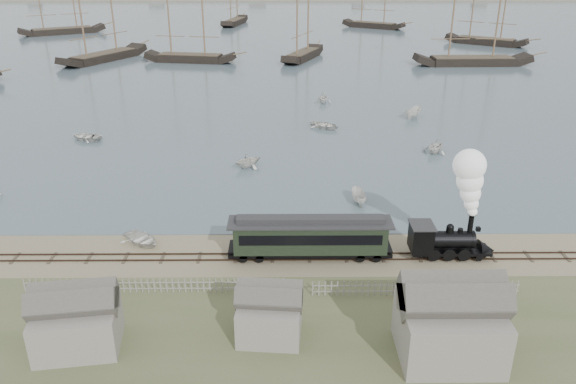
{
  "coord_description": "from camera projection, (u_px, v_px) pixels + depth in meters",
  "views": [
    {
      "loc": [
        2.96,
        -41.86,
        23.21
      ],
      "look_at": [
        3.3,
        3.4,
        3.5
      ],
      "focal_mm": 35.0,
      "sensor_mm": 36.0,
      "label": 1
    }
  ],
  "objects": [
    {
      "name": "shed_right",
      "position": [
        446.0,
        355.0,
        34.88
      ],
      "size": [
        6.0,
        5.0,
        5.1
      ],
      "primitive_type": null,
      "color": "gray",
      "rests_on": "ground"
    },
    {
      "name": "rowboat_5",
      "position": [
        413.0,
        113.0,
        83.13
      ],
      "size": [
        3.97,
        3.5,
        1.5
      ],
      "primitive_type": "imported",
      "rotation": [
        0.0,
        0.0,
        2.49
      ],
      "color": "silver",
      "rests_on": "harbor_water"
    },
    {
      "name": "passenger_coach",
      "position": [
        310.0,
        236.0,
        45.02
      ],
      "size": [
        13.12,
        2.53,
        3.19
      ],
      "color": "black",
      "rests_on": "ground"
    },
    {
      "name": "beached_dinghy",
      "position": [
        142.0,
        239.0,
        47.88
      ],
      "size": [
        4.52,
        4.66,
        0.79
      ],
      "primitive_type": "imported",
      "rotation": [
        0.0,
        0.0,
        0.88
      ],
      "color": "silver",
      "rests_on": "ground"
    },
    {
      "name": "schooner_5",
      "position": [
        491.0,
        4.0,
        142.58
      ],
      "size": [
        19.87,
        15.45,
        20.0
      ],
      "primitive_type": null,
      "rotation": [
        0.0,
        0.0,
        -0.59
      ],
      "color": "black",
      "rests_on": "harbor_water"
    },
    {
      "name": "rowboat_6",
      "position": [
        86.0,
        137.0,
        73.62
      ],
      "size": [
        4.38,
        5.09,
        0.89
      ],
      "primitive_type": "imported",
      "rotation": [
        0.0,
        0.0,
        4.35
      ],
      "color": "silver",
      "rests_on": "harbor_water"
    },
    {
      "name": "schooner_3",
      "position": [
        303.0,
        13.0,
        123.26
      ],
      "size": [
        10.77,
        18.32,
        20.0
      ],
      "primitive_type": null,
      "rotation": [
        0.0,
        0.0,
        1.18
      ],
      "color": "black",
      "rests_on": "harbor_water"
    },
    {
      "name": "ground",
      "position": [
        250.0,
        246.0,
        47.63
      ],
      "size": [
        600.0,
        600.0,
        0.0
      ],
      "primitive_type": "plane",
      "color": "gray",
      "rests_on": "ground"
    },
    {
      "name": "locomotive",
      "position": [
        464.0,
        212.0,
        44.29
      ],
      "size": [
        7.06,
        2.64,
        8.8
      ],
      "color": "black",
      "rests_on": "ground"
    },
    {
      "name": "rail_track",
      "position": [
        248.0,
        257.0,
        45.78
      ],
      "size": [
        120.0,
        1.8,
        0.16
      ],
      "color": "#36251D",
      "rests_on": "ground"
    },
    {
      "name": "rowboat_1",
      "position": [
        248.0,
        160.0,
        64.21
      ],
      "size": [
        4.23,
        4.35,
        1.75
      ],
      "primitive_type": "imported",
      "rotation": [
        0.0,
        0.0,
        2.17
      ],
      "color": "silver",
      "rests_on": "harbor_water"
    },
    {
      "name": "picket_fence_east",
      "position": [
        415.0,
        295.0,
        40.84
      ],
      "size": [
        15.0,
        0.1,
        1.2
      ],
      "primitive_type": null,
      "color": "gray",
      "rests_on": "ground"
    },
    {
      "name": "schooner_1",
      "position": [
        99.0,
        14.0,
        121.85
      ],
      "size": [
        16.07,
        22.84,
        20.0
      ],
      "primitive_type": null,
      "rotation": [
        0.0,
        0.0,
        1.06
      ],
      "color": "black",
      "rests_on": "harbor_water"
    },
    {
      "name": "shed_mid",
      "position": [
        270.0,
        335.0,
        36.64
      ],
      "size": [
        4.0,
        3.5,
        3.6
      ],
      "primitive_type": null,
      "color": "gray",
      "rests_on": "ground"
    },
    {
      "name": "rowboat_3",
      "position": [
        325.0,
        125.0,
        78.36
      ],
      "size": [
        4.97,
        5.27,
        0.89
      ],
      "primitive_type": "imported",
      "rotation": [
        0.0,
        0.0,
        0.96
      ],
      "color": "silver",
      "rests_on": "harbor_water"
    },
    {
      "name": "rowboat_2",
      "position": [
        358.0,
        197.0,
        55.27
      ],
      "size": [
        3.28,
        1.47,
        1.23
      ],
      "primitive_type": "imported",
      "rotation": [
        0.0,
        0.0,
        3.23
      ],
      "color": "silver",
      "rests_on": "harbor_water"
    },
    {
      "name": "schooner_4",
      "position": [
        478.0,
        17.0,
        117.08
      ],
      "size": [
        25.05,
        6.36,
        20.0
      ],
      "primitive_type": null,
      "rotation": [
        0.0,
        0.0,
        0.02
      ],
      "color": "black",
      "rests_on": "harbor_water"
    },
    {
      "name": "rowboat_7",
      "position": [
        323.0,
        97.0,
        91.18
      ],
      "size": [
        3.68,
        3.33,
        1.71
      ],
      "primitive_type": "imported",
      "rotation": [
        0.0,
        0.0,
        6.1
      ],
      "color": "silver",
      "rests_on": "harbor_water"
    },
    {
      "name": "picket_fence_west",
      "position": [
        156.0,
        293.0,
        41.17
      ],
      "size": [
        19.0,
        0.1,
        1.2
      ],
      "primitive_type": null,
      "color": "gray",
      "rests_on": "ground"
    },
    {
      "name": "shed_left",
      "position": [
        81.0,
        346.0,
        35.64
      ],
      "size": [
        5.0,
        4.0,
        4.1
      ],
      "primitive_type": null,
      "color": "gray",
      "rests_on": "ground"
    },
    {
      "name": "schooner_2",
      "position": [
        187.0,
        15.0,
        120.23
      ],
      "size": [
        20.5,
        7.88,
        20.0
      ],
      "primitive_type": null,
      "rotation": [
        0.0,
        0.0,
        -0.17
      ],
      "color": "black",
      "rests_on": "harbor_water"
    },
    {
      "name": "harbor_water",
      "position": [
        275.0,
        18.0,
        203.47
      ],
      "size": [
        600.0,
        336.0,
        0.06
      ],
      "primitive_type": "cube",
      "color": "#435560",
      "rests_on": "ground"
    },
    {
      "name": "rowboat_4",
      "position": [
        436.0,
        146.0,
        68.74
      ],
      "size": [
        4.38,
        4.33,
        1.75
      ],
      "primitive_type": "imported",
      "rotation": [
        0.0,
        0.0,
        5.58
      ],
      "color": "silver",
      "rests_on": "harbor_water"
    }
  ]
}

